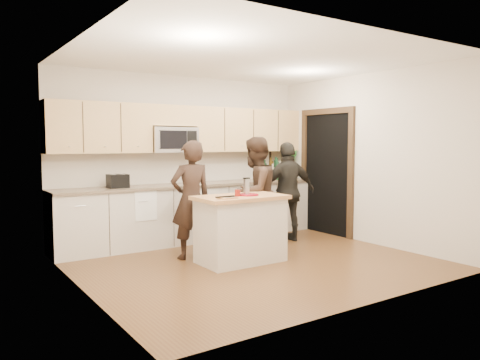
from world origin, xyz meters
TOP-DOWN VIEW (x-y plane):
  - floor at (0.00, 0.00)m, footprint 4.50×4.50m
  - room_shell at (0.00, 0.00)m, footprint 4.52×4.02m
  - back_cabinetry at (0.00, 1.69)m, footprint 4.50×0.66m
  - upper_cabinetry at (0.03, 1.83)m, footprint 4.50×0.33m
  - microwave at (-0.31, 1.80)m, footprint 0.76×0.41m
  - doorway at (2.23, 0.90)m, footprint 0.06×1.25m
  - framed_picture at (1.95, 1.98)m, footprint 0.30×0.03m
  - dish_towel at (-0.95, 1.50)m, footprint 0.34×0.60m
  - island at (-0.13, 0.10)m, footprint 1.20×0.70m
  - red_plate at (-0.03, 0.07)m, footprint 0.29×0.29m
  - box_grater at (-0.03, 0.11)m, footprint 0.08×0.05m
  - drink_glass at (-0.21, 0.05)m, footprint 0.07×0.07m
  - cutting_board at (-0.46, -0.08)m, footprint 0.23×0.18m
  - tongs at (-0.49, -0.08)m, footprint 0.28×0.03m
  - knife at (-0.45, -0.15)m, footprint 0.20×0.02m
  - toaster at (-1.27, 1.67)m, footprint 0.28×0.24m
  - bottle_cluster at (1.73, 1.71)m, footprint 0.68×0.41m
  - orchid at (2.10, 1.72)m, footprint 0.38×0.37m
  - woman_left at (-0.59, 0.65)m, footprint 0.62×0.42m
  - woman_center at (0.50, 0.65)m, footprint 1.00×0.90m
  - woman_right at (1.26, 0.78)m, footprint 1.01×0.57m

SIDE VIEW (x-z plane):
  - floor at x=0.00m, z-range 0.00..0.00m
  - island at x=-0.13m, z-range 0.00..0.90m
  - back_cabinetry at x=0.00m, z-range 0.00..0.94m
  - dish_towel at x=-0.95m, z-range 0.56..1.04m
  - woman_right at x=1.26m, z-range 0.00..1.62m
  - woman_left at x=-0.59m, z-range 0.00..1.64m
  - woman_center at x=0.50m, z-range 0.00..1.69m
  - red_plate at x=-0.03m, z-range 0.90..0.92m
  - cutting_board at x=-0.46m, z-range 0.90..0.92m
  - knife at x=-0.45m, z-range 0.92..0.92m
  - tongs at x=-0.49m, z-range 0.92..0.93m
  - drink_glass at x=-0.21m, z-range 0.90..0.99m
  - box_grater at x=-0.03m, z-range 0.92..1.14m
  - toaster at x=-1.27m, z-range 0.94..1.14m
  - bottle_cluster at x=1.73m, z-range 0.92..1.32m
  - doorway at x=2.23m, z-range 0.06..2.26m
  - orchid at x=2.10m, z-range 0.94..1.47m
  - framed_picture at x=1.95m, z-range 1.09..1.47m
  - microwave at x=-0.31m, z-range 1.45..1.85m
  - room_shell at x=0.00m, z-range 0.38..3.09m
  - upper_cabinetry at x=0.03m, z-range 1.47..2.22m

